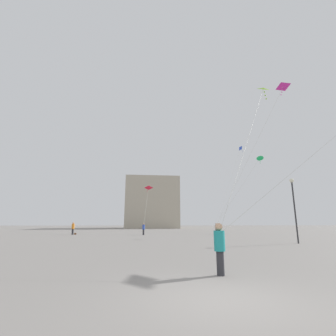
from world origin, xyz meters
TOP-DOWN VIEW (x-y plane):
  - ground_plane at (0.00, 0.00)m, footprint 300.00×300.00m
  - person_in_orange at (-12.58, 31.48)m, footprint 0.38×0.38m
  - person_in_grey at (8.23, 30.70)m, footprint 0.35×0.35m
  - person_in_blue at (-2.41, 29.76)m, footprint 0.36×0.36m
  - person_in_teal at (0.73, 2.49)m, footprint 0.36×0.36m
  - kite_emerald_diamond at (13.51, 26.16)m, footprint 5.92×5.14m
  - kite_magenta_delta at (11.16, 15.85)m, footprint 3.65×16.25m
  - kite_crimson_delta at (-1.84, 34.77)m, footprint 1.15×5.53m
  - kite_lime_diamond at (6.26, 9.34)m, footprint 6.13×7.43m
  - kite_cobalt_delta at (15.18, 37.53)m, footprint 7.77×7.71m
  - building_left_hall at (-1.00, 74.73)m, footprint 16.82×16.93m
  - lamppost_east at (10.64, 14.31)m, footprint 0.36×0.36m
  - handbag_beside_flyer at (-12.23, 31.58)m, footprint 0.34×0.20m

SIDE VIEW (x-z plane):
  - ground_plane at x=0.00m, z-range 0.00..0.00m
  - handbag_beside_flyer at x=-12.23m, z-range 0.00..0.24m
  - person_in_grey at x=8.23m, z-range 0.08..1.68m
  - person_in_blue at x=-2.41m, z-range 0.08..1.72m
  - person_in_teal at x=0.73m, z-range 0.08..1.74m
  - person_in_orange at x=-12.58m, z-range 0.08..1.85m
  - lamppost_east at x=10.64m, z-range 0.88..6.30m
  - kite_crimson_delta at x=-1.84m, z-range 4.02..10.40m
  - building_left_hall at x=-1.00m, z-range 0.00..15.58m
  - kite_emerald_diamond at x=13.51m, z-range 5.53..15.12m
  - kite_lime_diamond at x=6.26m, z-range 5.83..15.85m
  - kite_magenta_delta at x=11.16m, z-range 7.20..20.90m
  - kite_cobalt_delta at x=15.18m, z-range 7.68..22.20m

